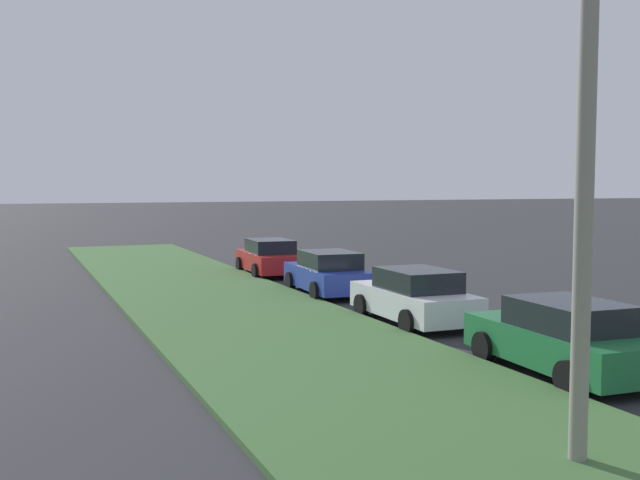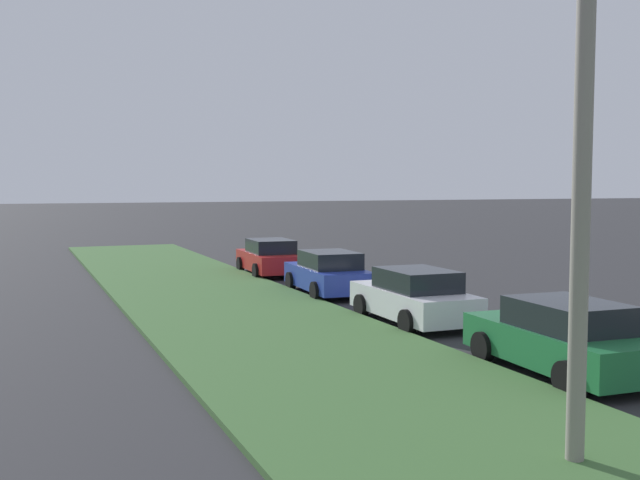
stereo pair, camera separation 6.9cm
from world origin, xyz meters
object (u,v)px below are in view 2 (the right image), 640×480
object	(u,v)px
parked_car_green	(562,338)
streetlight	(598,132)
parked_car_blue	(328,273)
parked_car_red	(270,257)
parked_car_white	(414,297)

from	to	relation	value
parked_car_green	streetlight	bearing A→B (deg)	146.23
parked_car_blue	streetlight	distance (m)	15.94
parked_car_blue	parked_car_red	world-z (taller)	same
parked_car_green	parked_car_white	distance (m)	5.77
parked_car_red	parked_car_white	bearing A→B (deg)	-176.29
parked_car_green	parked_car_white	bearing A→B (deg)	2.66
parked_car_blue	parked_car_green	bearing A→B (deg)	-176.46
parked_car_green	parked_car_blue	world-z (taller)	same
streetlight	parked_car_red	bearing A→B (deg)	-7.06
parked_car_green	parked_car_white	xyz separation A→B (m)	(5.77, 0.02, 0.00)
parked_car_white	parked_car_red	world-z (taller)	same
parked_car_green	parked_car_red	bearing A→B (deg)	3.04
parked_car_white	streetlight	size ratio (longest dim) A/B	0.58
parked_car_white	parked_car_red	distance (m)	11.63
parked_car_blue	parked_car_white	bearing A→B (deg)	-176.25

